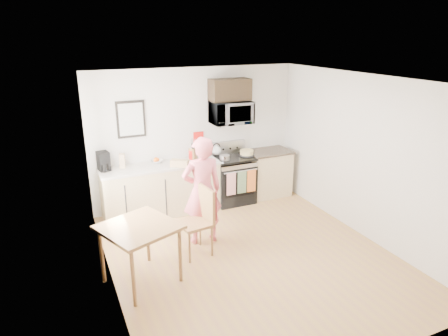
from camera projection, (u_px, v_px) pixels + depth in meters
name	position (u px, v px, depth m)	size (l,w,h in m)	color
floor	(250.00, 255.00, 6.01)	(4.60, 4.60, 0.00)	#AD8243
back_wall	(196.00, 137.00, 7.58)	(4.00, 0.04, 2.60)	silver
front_wall	(372.00, 252.00, 3.60)	(4.00, 0.04, 2.60)	silver
left_wall	(106.00, 197.00, 4.82)	(0.04, 4.60, 2.60)	silver
right_wall	(363.00, 157.00, 6.36)	(0.04, 4.60, 2.60)	silver
ceiling	(255.00, 80.00, 5.17)	(4.00, 4.60, 0.04)	white
window	(98.00, 159.00, 5.44)	(0.06, 1.40, 1.50)	white
cabinet_left	(161.00, 190.00, 7.28)	(2.10, 0.60, 0.90)	#CAB781
countertop_left	(160.00, 166.00, 7.13)	(2.14, 0.64, 0.04)	beige
cabinet_right	(268.00, 174.00, 8.14)	(0.84, 0.60, 0.90)	#CAB781
countertop_right	(268.00, 152.00, 7.99)	(0.88, 0.64, 0.04)	black
range	(233.00, 180.00, 7.82)	(0.76, 0.70, 1.16)	black
microwave	(231.00, 113.00, 7.48)	(0.76, 0.51, 0.42)	#BABBC0
upper_cabinet	(230.00, 90.00, 7.39)	(0.76, 0.35, 0.40)	black
wall_art	(131.00, 119.00, 6.95)	(0.50, 0.04, 0.65)	black
wall_trivet	(199.00, 137.00, 7.59)	(0.20, 0.02, 0.20)	red
person	(202.00, 191.00, 6.16)	(0.63, 0.41, 1.73)	#C83749
dining_table	(139.00, 232.00, 5.15)	(1.00, 1.00, 0.83)	brown
chair	(203.00, 211.00, 5.92)	(0.53, 0.49, 1.04)	brown
knife_block	(193.00, 154.00, 7.41)	(0.10, 0.14, 0.21)	brown
utensil_crock	(192.00, 151.00, 7.41)	(0.13, 0.13, 0.40)	red
fruit_bowl	(157.00, 161.00, 7.24)	(0.25, 0.25, 0.10)	white
milk_carton	(122.00, 161.00, 6.93)	(0.10, 0.10, 0.25)	tan
coffee_maker	(104.00, 162.00, 6.80)	(0.22, 0.29, 0.33)	black
bread_bag	(180.00, 163.00, 7.03)	(0.32, 0.15, 0.12)	tan
cake	(247.00, 153.00, 7.72)	(0.32, 0.32, 0.10)	black
kettle	(216.00, 150.00, 7.73)	(0.19, 0.19, 0.24)	white
pot	(225.00, 158.00, 7.44)	(0.19, 0.31, 0.09)	#BABBC0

